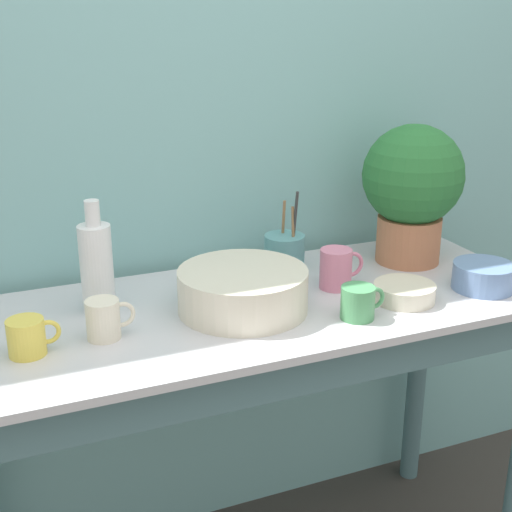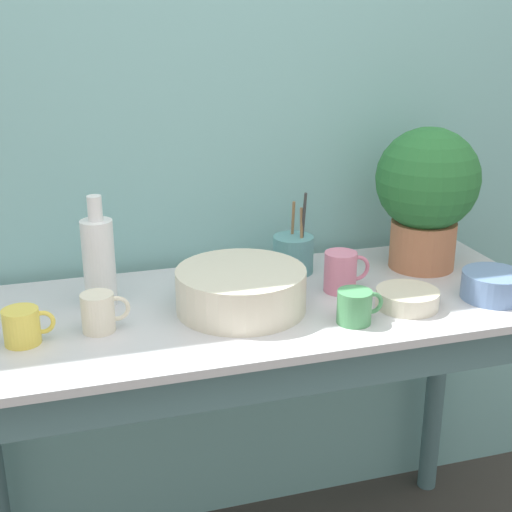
{
  "view_description": "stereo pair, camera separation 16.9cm",
  "coord_description": "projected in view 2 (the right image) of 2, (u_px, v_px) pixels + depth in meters",
  "views": [
    {
      "loc": [
        -0.61,
        -1.17,
        1.55
      ],
      "look_at": [
        0.0,
        0.29,
        0.98
      ],
      "focal_mm": 50.0,
      "sensor_mm": 36.0,
      "label": 1
    },
    {
      "loc": [
        -0.45,
        -1.23,
        1.55
      ],
      "look_at": [
        0.0,
        0.29,
        0.98
      ],
      "focal_mm": 50.0,
      "sensor_mm": 36.0,
      "label": 2
    }
  ],
  "objects": [
    {
      "name": "wall_back",
      "position": [
        219.0,
        138.0,
        1.93
      ],
      "size": [
        6.0,
        0.05,
        2.4
      ],
      "color": "#7AB2B2",
      "rests_on": "ground_plane"
    },
    {
      "name": "counter_table",
      "position": [
        259.0,
        371.0,
        1.77
      ],
      "size": [
        1.45,
        0.59,
        0.86
      ],
      "color": "slate",
      "rests_on": "ground_plane"
    },
    {
      "name": "potted_plant",
      "position": [
        427.0,
        190.0,
        1.89
      ],
      "size": [
        0.28,
        0.28,
        0.38
      ],
      "color": "#B7704C",
      "rests_on": "counter_table"
    },
    {
      "name": "bowl_wash_large",
      "position": [
        241.0,
        290.0,
        1.67
      ],
      "size": [
        0.31,
        0.31,
        0.1
      ],
      "color": "beige",
      "rests_on": "counter_table"
    },
    {
      "name": "bottle_tall",
      "position": [
        99.0,
        260.0,
        1.68
      ],
      "size": [
        0.08,
        0.08,
        0.27
      ],
      "color": "white",
      "rests_on": "counter_table"
    },
    {
      "name": "mug_pink",
      "position": [
        341.0,
        272.0,
        1.78
      ],
      "size": [
        0.12,
        0.08,
        0.1
      ],
      "color": "pink",
      "rests_on": "counter_table"
    },
    {
      "name": "mug_green",
      "position": [
        355.0,
        307.0,
        1.61
      ],
      "size": [
        0.11,
        0.08,
        0.08
      ],
      "color": "#4C935B",
      "rests_on": "counter_table"
    },
    {
      "name": "mug_cream",
      "position": [
        99.0,
        312.0,
        1.57
      ],
      "size": [
        0.11,
        0.07,
        0.09
      ],
      "color": "beige",
      "rests_on": "counter_table"
    },
    {
      "name": "mug_yellow",
      "position": [
        23.0,
        326.0,
        1.51
      ],
      "size": [
        0.11,
        0.08,
        0.08
      ],
      "color": "#E5CC4C",
      "rests_on": "counter_table"
    },
    {
      "name": "bowl_small_blue",
      "position": [
        493.0,
        285.0,
        1.74
      ],
      "size": [
        0.15,
        0.15,
        0.07
      ],
      "color": "#6684B2",
      "rests_on": "counter_table"
    },
    {
      "name": "bowl_small_cream",
      "position": [
        407.0,
        298.0,
        1.7
      ],
      "size": [
        0.15,
        0.15,
        0.04
      ],
      "color": "beige",
      "rests_on": "counter_table"
    },
    {
      "name": "utensil_cup",
      "position": [
        293.0,
        254.0,
        1.91
      ],
      "size": [
        0.11,
        0.11,
        0.23
      ],
      "color": "#569399",
      "rests_on": "counter_table"
    }
  ]
}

